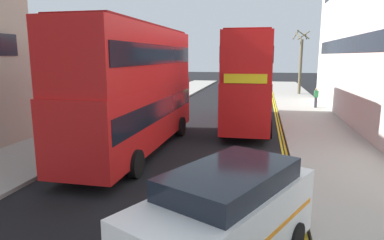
{
  "coord_description": "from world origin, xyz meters",
  "views": [
    {
      "loc": [
        3.23,
        -2.08,
        4.34
      ],
      "look_at": [
        0.5,
        11.0,
        1.8
      ],
      "focal_mm": 31.72,
      "sensor_mm": 36.0,
      "label": 1
    }
  ],
  "objects_px": {
    "double_decker_bus_away": "(136,85)",
    "taxi_minivan": "(224,221)",
    "double_decker_bus_oncoming": "(248,77)",
    "pedestrian_far": "(316,97)"
  },
  "relations": [
    {
      "from": "double_decker_bus_away",
      "to": "taxi_minivan",
      "type": "height_order",
      "value": "double_decker_bus_away"
    },
    {
      "from": "double_decker_bus_away",
      "to": "double_decker_bus_oncoming",
      "type": "xyz_separation_m",
      "value": [
        4.69,
        7.02,
        0.0
      ]
    },
    {
      "from": "double_decker_bus_away",
      "to": "double_decker_bus_oncoming",
      "type": "bearing_deg",
      "value": 56.26
    },
    {
      "from": "pedestrian_far",
      "to": "double_decker_bus_oncoming",
      "type": "bearing_deg",
      "value": -123.94
    },
    {
      "from": "taxi_minivan",
      "to": "double_decker_bus_away",
      "type": "bearing_deg",
      "value": 121.45
    },
    {
      "from": "double_decker_bus_oncoming",
      "to": "taxi_minivan",
      "type": "distance_m",
      "value": 15.18
    },
    {
      "from": "double_decker_bus_oncoming",
      "to": "pedestrian_far",
      "type": "height_order",
      "value": "double_decker_bus_oncoming"
    },
    {
      "from": "taxi_minivan",
      "to": "pedestrian_far",
      "type": "xyz_separation_m",
      "value": [
        4.98,
        22.79,
        -0.08
      ]
    },
    {
      "from": "double_decker_bus_oncoming",
      "to": "pedestrian_far",
      "type": "relative_size",
      "value": 6.7
    },
    {
      "from": "double_decker_bus_oncoming",
      "to": "double_decker_bus_away",
      "type": "bearing_deg",
      "value": -123.74
    }
  ]
}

